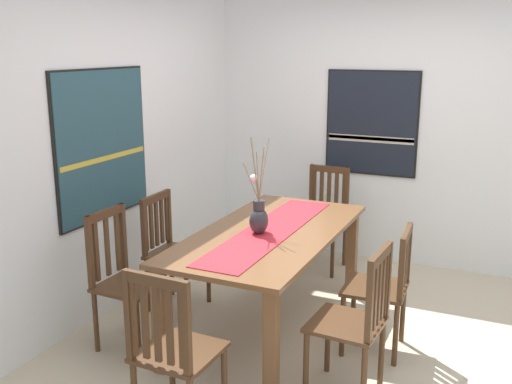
# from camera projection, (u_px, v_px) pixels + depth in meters

# --- Properties ---
(ground_plane) EXTENTS (6.40, 6.40, 0.03)m
(ground_plane) POSITION_uv_depth(u_px,v_px,m) (333.00, 341.00, 4.32)
(ground_plane) COLOR beige
(wall_back) EXTENTS (6.40, 0.12, 2.70)m
(wall_back) POSITION_uv_depth(u_px,v_px,m) (117.00, 141.00, 4.73)
(wall_back) COLOR white
(wall_back) RESTS_ON ground_plane
(wall_side) EXTENTS (0.12, 6.40, 2.70)m
(wall_side) POSITION_uv_depth(u_px,v_px,m) (395.00, 125.00, 5.62)
(wall_side) COLOR white
(wall_side) RESTS_ON ground_plane
(dining_table) EXTENTS (1.93, 0.95, 0.77)m
(dining_table) POSITION_uv_depth(u_px,v_px,m) (270.00, 244.00, 4.34)
(dining_table) COLOR brown
(dining_table) RESTS_ON ground_plane
(table_runner) EXTENTS (1.77, 0.36, 0.01)m
(table_runner) POSITION_uv_depth(u_px,v_px,m) (270.00, 230.00, 4.32)
(table_runner) COLOR #B7232D
(table_runner) RESTS_ON dining_table
(centerpiece_vase) EXTENTS (0.26, 0.15, 0.70)m
(centerpiece_vase) POSITION_uv_depth(u_px,v_px,m) (259.00, 216.00, 4.22)
(centerpiece_vase) COLOR #333338
(centerpiece_vase) RESTS_ON dining_table
(chair_0) EXTENTS (0.44, 0.44, 0.90)m
(chair_0) POSITION_uv_depth(u_px,v_px,m) (384.00, 286.00, 4.04)
(chair_0) COLOR #4C301C
(chair_0) RESTS_ON ground_plane
(chair_1) EXTENTS (0.42, 0.42, 0.94)m
(chair_1) POSITION_uv_depth(u_px,v_px,m) (171.00, 248.00, 4.75)
(chair_1) COLOR #4C301C
(chair_1) RESTS_ON ground_plane
(chair_2) EXTENTS (0.43, 0.43, 0.99)m
(chair_2) POSITION_uv_depth(u_px,v_px,m) (124.00, 278.00, 4.13)
(chair_2) COLOR #4C301C
(chair_2) RESTS_ON ground_plane
(chair_3) EXTENTS (0.43, 0.43, 0.97)m
(chair_3) POSITION_uv_depth(u_px,v_px,m) (324.00, 216.00, 5.61)
(chair_3) COLOR #4C301C
(chair_3) RESTS_ON ground_plane
(chair_4) EXTENTS (0.44, 0.44, 0.97)m
(chair_4) POSITION_uv_depth(u_px,v_px,m) (357.00, 319.00, 3.50)
(chair_4) COLOR #4C301C
(chair_4) RESTS_ON ground_plane
(chair_5) EXTENTS (0.43, 0.43, 0.98)m
(chair_5) POSITION_uv_depth(u_px,v_px,m) (172.00, 349.00, 3.15)
(chair_5) COLOR #4C301C
(chair_5) RESTS_ON ground_plane
(painting_on_back_wall) EXTENTS (1.04, 0.05, 1.15)m
(painting_on_back_wall) POSITION_uv_depth(u_px,v_px,m) (102.00, 145.00, 4.47)
(painting_on_back_wall) COLOR black
(painting_on_side_wall) EXTENTS (0.05, 0.89, 1.01)m
(painting_on_side_wall) POSITION_uv_depth(u_px,v_px,m) (372.00, 123.00, 5.65)
(painting_on_side_wall) COLOR black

